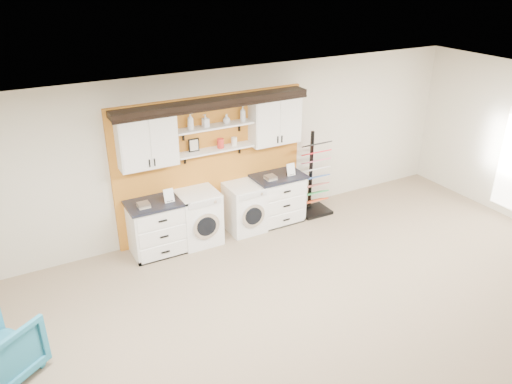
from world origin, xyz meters
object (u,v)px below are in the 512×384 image
base_cabinet_right (278,198)px  dryer (244,207)px  washer (198,217)px  base_cabinet_left (158,227)px  sample_rack (314,188)px

base_cabinet_right → dryer: (-0.69, -0.00, -0.02)m
base_cabinet_right → washer: (-1.55, -0.00, 0.01)m
washer → base_cabinet_right: bearing=0.1°
washer → dryer: washer is taller
base_cabinet_left → dryer: (1.57, -0.00, -0.02)m
base_cabinet_left → sample_rack: bearing=-0.9°
dryer → sample_rack: size_ratio=0.55×
washer → base_cabinet_left: bearing=179.7°
base_cabinet_left → dryer: 1.57m
washer → dryer: bearing=0.0°
base_cabinet_right → dryer: base_cabinet_right is taller
base_cabinet_right → sample_rack: size_ratio=0.59×
dryer → sample_rack: 1.46m
base_cabinet_left → dryer: base_cabinet_left is taller
base_cabinet_right → washer: washer is taller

